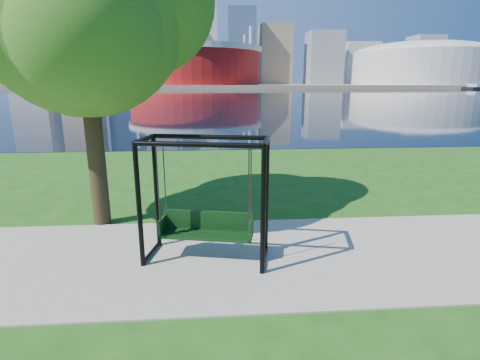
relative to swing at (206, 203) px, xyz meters
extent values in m
plane|color=#1E5114|center=(0.59, 0.50, -1.19)|extent=(900.00, 900.00, 0.00)
cube|color=#9E937F|center=(0.59, 0.00, -1.18)|extent=(120.00, 4.00, 0.03)
cube|color=black|center=(0.59, 102.50, -1.18)|extent=(900.00, 180.00, 0.02)
cube|color=#937F60|center=(0.59, 306.50, -0.19)|extent=(900.00, 228.00, 2.00)
cylinder|color=maroon|center=(-9.41, 235.50, 11.81)|extent=(80.00, 80.00, 22.00)
cylinder|color=silver|center=(-9.41, 235.50, 21.31)|extent=(83.00, 83.00, 3.00)
cylinder|color=silver|center=(23.50, 254.50, 16.81)|extent=(2.00, 2.00, 32.00)
cylinder|color=silver|center=(-42.31, 254.50, 16.81)|extent=(2.00, 2.00, 32.00)
cylinder|color=silver|center=(-42.31, 216.50, 16.81)|extent=(2.00, 2.00, 32.00)
cylinder|color=silver|center=(23.50, 216.50, 16.81)|extent=(2.00, 2.00, 32.00)
cylinder|color=beige|center=(135.59, 235.50, 10.81)|extent=(84.00, 84.00, 20.00)
ellipsoid|color=beige|center=(135.59, 235.50, 19.81)|extent=(84.00, 84.00, 15.12)
cube|color=gray|center=(-139.41, 310.50, 31.81)|extent=(28.00, 28.00, 62.00)
cube|color=#998466|center=(-99.41, 300.50, 44.81)|extent=(26.00, 26.00, 88.00)
cube|color=slate|center=(-69.41, 325.50, 48.31)|extent=(30.00, 24.00, 95.00)
cube|color=gray|center=(-39.41, 305.50, 36.81)|extent=(24.00, 24.00, 72.00)
cube|color=silver|center=(-9.41, 335.50, 40.81)|extent=(32.00, 28.00, 80.00)
cube|color=slate|center=(25.59, 310.50, 29.81)|extent=(22.00, 22.00, 58.00)
cube|color=#998466|center=(55.59, 325.50, 24.81)|extent=(26.00, 26.00, 48.00)
cube|color=gray|center=(95.59, 315.50, 21.81)|extent=(28.00, 24.00, 42.00)
cube|color=silver|center=(135.59, 340.50, 18.81)|extent=(30.00, 26.00, 36.00)
cube|color=gray|center=(185.59, 320.50, 20.81)|extent=(24.00, 24.00, 40.00)
cube|color=#998466|center=(225.59, 335.50, 16.81)|extent=(26.00, 26.00, 32.00)
cylinder|color=black|center=(-1.24, -0.25, 0.02)|extent=(0.11, 0.11, 2.42)
cylinder|color=black|center=(1.03, -0.73, 0.02)|extent=(0.11, 0.11, 2.42)
cylinder|color=black|center=(-1.04, 0.67, 0.02)|extent=(0.11, 0.11, 2.42)
cylinder|color=black|center=(1.22, 0.20, 0.02)|extent=(0.11, 0.11, 2.42)
cylinder|color=black|center=(-0.10, -0.49, 1.23)|extent=(2.28, 0.57, 0.09)
cylinder|color=black|center=(0.09, 0.43, 1.23)|extent=(2.28, 0.57, 0.09)
cylinder|color=black|center=(-1.14, 0.21, 1.23)|extent=(0.29, 0.95, 0.09)
cylinder|color=black|center=(-1.14, 0.21, -1.11)|extent=(0.27, 0.94, 0.08)
cylinder|color=black|center=(1.13, -0.27, 1.23)|extent=(0.29, 0.95, 0.09)
cylinder|color=black|center=(1.13, -0.27, -1.11)|extent=(0.27, 0.94, 0.08)
cube|color=black|center=(-0.01, -0.03, -0.67)|extent=(1.90, 0.84, 0.06)
cube|color=black|center=(0.04, 0.17, -0.44)|extent=(1.81, 0.43, 0.40)
cube|color=black|center=(-0.88, 0.15, -0.52)|extent=(0.15, 0.47, 0.36)
cube|color=black|center=(0.86, -0.21, -0.52)|extent=(0.15, 0.47, 0.36)
cylinder|color=#313236|center=(-0.89, -0.04, 0.41)|extent=(0.03, 0.03, 1.52)
cylinder|color=#313236|center=(0.80, -0.40, 0.41)|extent=(0.03, 0.03, 1.52)
cylinder|color=#313236|center=(-0.82, 0.34, 0.41)|extent=(0.03, 0.03, 1.52)
cylinder|color=#313236|center=(0.88, -0.02, 0.41)|extent=(0.03, 0.03, 1.52)
cylinder|color=black|center=(-2.66, 2.16, 0.90)|extent=(0.42, 0.42, 4.18)
sphere|color=#37601C|center=(-2.66, 2.16, 3.75)|extent=(4.56, 4.56, 4.56)
sphere|color=#37601C|center=(-1.42, 2.73, 4.13)|extent=(3.42, 3.42, 3.42)
sphere|color=#37601C|center=(-2.28, 1.12, 3.28)|extent=(3.04, 3.04, 3.04)
camera|label=1|loc=(0.13, -6.98, 2.28)|focal=28.00mm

